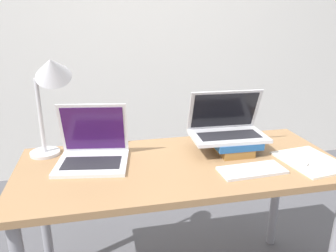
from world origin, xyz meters
name	(u,v)px	position (x,y,z in m)	size (l,w,h in m)	color
wall_back	(136,20)	(0.00, 1.86, 1.35)	(8.00, 0.05, 2.70)	silver
desk	(181,180)	(0.00, 0.32, 0.66)	(1.46, 0.64, 0.75)	#9E754C
laptop_left	(93,151)	(-0.39, 0.41, 0.80)	(0.35, 0.31, 0.27)	silver
book_stack	(232,143)	(0.28, 0.40, 0.79)	(0.22, 0.24, 0.07)	olive
laptop_on_books	(227,127)	(0.26, 0.43, 0.86)	(0.37, 0.24, 0.23)	silver
wireless_keyboard	(252,170)	(0.28, 0.17, 0.75)	(0.29, 0.14, 0.01)	silver
mouse	(299,160)	(0.52, 0.20, 0.77)	(0.06, 0.11, 0.03)	white
notepad	(311,161)	(0.58, 0.20, 0.75)	(0.27, 0.32, 0.01)	white
desk_lamp	(51,79)	(-0.55, 0.52, 1.12)	(0.23, 0.20, 0.51)	silver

